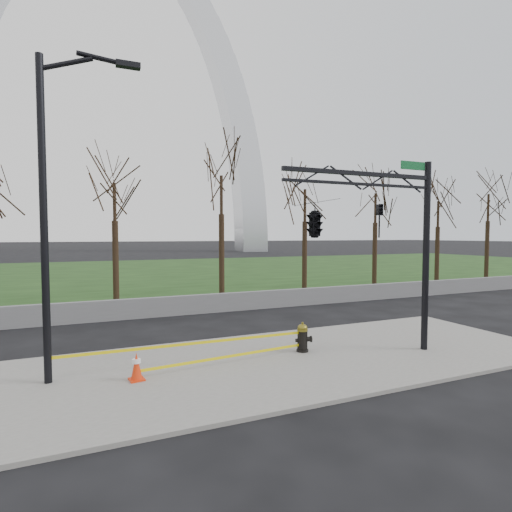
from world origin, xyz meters
name	(u,v)px	position (x,y,z in m)	size (l,w,h in m)	color
ground	(273,364)	(0.00, 0.00, 0.00)	(500.00, 500.00, 0.00)	black
sidewalk	(273,362)	(0.00, 0.00, 0.05)	(18.00, 6.00, 0.10)	slate
grass_strip	(143,273)	(0.00, 30.00, 0.03)	(120.00, 40.00, 0.06)	#193212
guardrail	(201,304)	(0.00, 8.00, 0.45)	(60.00, 0.30, 0.90)	#59595B
gateway_arch	(113,92)	(0.00, 75.00, 32.50)	(66.00, 6.00, 65.00)	silver
tree_row	(220,233)	(2.27, 12.00, 3.86)	(50.53, 4.00, 7.71)	black
fire_hydrant	(303,338)	(1.25, 0.44, 0.52)	(0.58, 0.37, 0.92)	black
traffic_cone	(137,367)	(-3.79, -0.07, 0.45)	(0.41, 0.41, 0.69)	red
street_light	(54,195)	(-5.58, 0.61, 4.69)	(2.39, 0.24, 8.21)	black
traffic_signal_mast	(338,220)	(1.70, -0.75, 4.15)	(5.10, 2.50, 6.00)	black
caution_tape	(206,349)	(-1.86, 0.39, 0.54)	(7.05, 0.69, 0.46)	yellow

